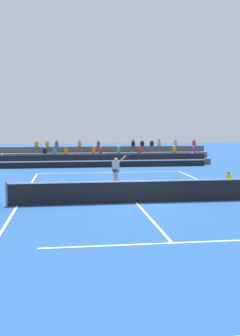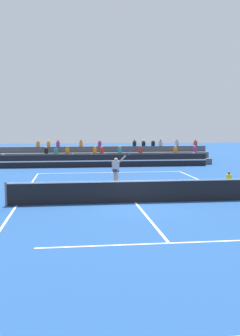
# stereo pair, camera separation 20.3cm
# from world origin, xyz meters

# --- Properties ---
(ground_plane) EXTENTS (120.00, 120.00, 0.00)m
(ground_plane) POSITION_xyz_m (0.00, 0.00, 0.00)
(ground_plane) COLOR navy
(court_lines) EXTENTS (11.10, 23.90, 0.01)m
(court_lines) POSITION_xyz_m (0.00, 0.00, 0.00)
(court_lines) COLOR white
(court_lines) RESTS_ON ground
(tennis_net) EXTENTS (12.00, 0.10, 1.10)m
(tennis_net) POSITION_xyz_m (0.00, 0.00, 0.54)
(tennis_net) COLOR slate
(tennis_net) RESTS_ON ground
(sponsor_banner_wall) EXTENTS (18.00, 0.26, 1.10)m
(sponsor_banner_wall) POSITION_xyz_m (0.00, 15.94, 0.55)
(sponsor_banner_wall) COLOR black
(sponsor_banner_wall) RESTS_ON ground
(bleacher_stand) EXTENTS (19.88, 2.85, 2.28)m
(bleacher_stand) POSITION_xyz_m (0.01, 18.48, 0.65)
(bleacher_stand) COLOR #4C515B
(bleacher_stand) RESTS_ON ground
(ball_kid_courtside) EXTENTS (0.30, 0.36, 0.84)m
(ball_kid_courtside) POSITION_xyz_m (6.49, 4.56, 0.33)
(ball_kid_courtside) COLOR black
(ball_kid_courtside) RESTS_ON ground
(tennis_player) EXTENTS (1.09, 0.93, 2.27)m
(tennis_player) POSITION_xyz_m (-0.32, 5.11, 0.98)
(tennis_player) COLOR tan
(tennis_player) RESTS_ON ground
(tennis_ball) EXTENTS (0.07, 0.07, 0.07)m
(tennis_ball) POSITION_xyz_m (-2.05, 3.84, 0.03)
(tennis_ball) COLOR #C6DB33
(tennis_ball) RESTS_ON ground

